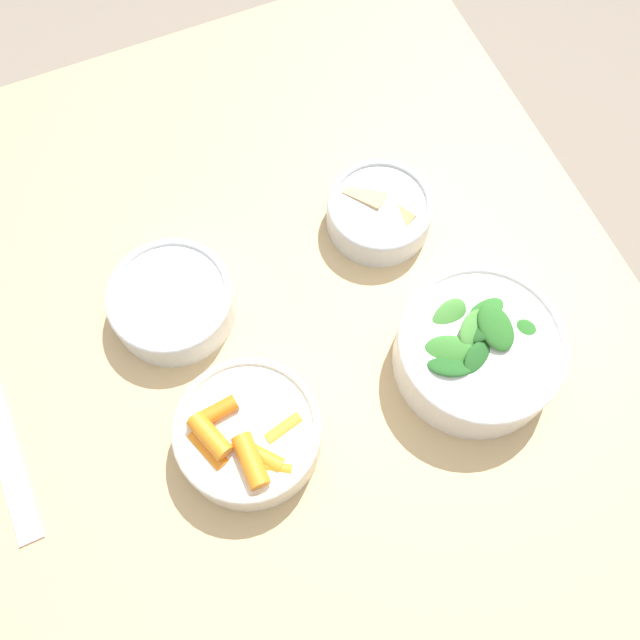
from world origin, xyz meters
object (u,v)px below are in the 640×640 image
Objects in this scene: ruler at (2,436)px; bowl_greens at (478,350)px; bowl_carrots at (248,434)px; bowl_cookies at (379,212)px; bowl_beans_hotdog at (172,302)px.

bowl_greens is at bearing -103.52° from ruler.
bowl_carrots is 0.33m from bowl_cookies.
bowl_cookies reaches higher than ruler.
bowl_carrots reaches higher than bowl_beans_hotdog.
bowl_beans_hotdog is at bearing -72.93° from ruler.
bowl_cookies is at bearing 5.98° from bowl_greens.
bowl_greens reaches higher than bowl_carrots.
bowl_cookies is at bearing -86.58° from bowl_beans_hotdog.
bowl_greens reaches higher than bowl_cookies.
bowl_carrots is 0.19m from bowl_beans_hotdog.
ruler is (-0.09, 0.52, -0.02)m from bowl_cookies.
bowl_beans_hotdog is at bearing 93.42° from bowl_cookies.
bowl_cookies is (0.02, -0.28, 0.00)m from bowl_beans_hotdog.
bowl_beans_hotdog is 1.10× the size of bowl_cookies.
bowl_cookies is 0.53m from ruler.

